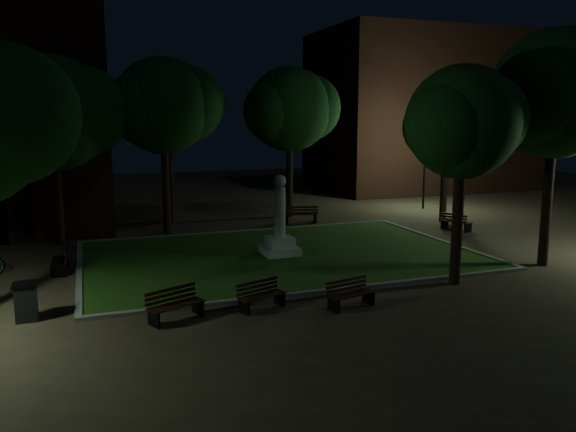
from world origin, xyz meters
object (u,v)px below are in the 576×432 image
(bench_near_right, at_px, (350,294))
(bench_near_left, at_px, (261,296))
(trash_bin, at_px, (26,301))
(monument, at_px, (280,233))
(bench_right_side, at_px, (455,222))
(bench_far_side, at_px, (301,215))
(bench_west_near, at_px, (175,305))
(bench_left_side, at_px, (61,261))

(bench_near_right, bearing_deg, bench_near_left, 149.84)
(trash_bin, bearing_deg, monument, 27.09)
(bench_right_side, distance_m, bench_far_side, 7.83)
(bench_west_near, distance_m, bench_right_side, 16.95)
(bench_west_near, relative_size, bench_left_side, 1.08)
(bench_near_left, relative_size, bench_near_right, 0.99)
(monument, relative_size, bench_left_side, 2.05)
(bench_west_near, bearing_deg, bench_far_side, 31.86)
(bench_near_right, distance_m, bench_far_side, 13.50)
(monument, distance_m, bench_left_side, 8.22)
(monument, xyz_separation_m, trash_bin, (-8.92, -4.56, -0.42))
(bench_right_side, bearing_deg, bench_near_right, 113.28)
(bench_near_right, relative_size, bench_left_side, 1.01)
(bench_left_side, relative_size, bench_right_side, 0.94)
(bench_west_near, xyz_separation_m, bench_left_side, (-3.09, 6.30, -0.01))
(bench_right_side, xyz_separation_m, bench_far_side, (-6.46, 4.42, 0.04))
(bench_near_left, height_order, trash_bin, trash_bin)
(bench_west_near, height_order, bench_left_side, bench_west_near)
(bench_near_right, xyz_separation_m, bench_west_near, (-4.97, 0.69, 0.03))
(monument, relative_size, trash_bin, 3.01)
(bench_right_side, bearing_deg, trash_bin, 91.85)
(trash_bin, bearing_deg, bench_near_right, -13.08)
(bench_near_right, height_order, bench_far_side, bench_far_side)
(bench_far_side, bearing_deg, bench_left_side, 39.32)
(bench_west_near, relative_size, bench_right_side, 1.01)
(bench_far_side, bearing_deg, bench_near_right, 86.57)
(bench_right_side, relative_size, bench_far_side, 0.92)
(bench_near_right, relative_size, bench_far_side, 0.87)
(bench_near_right, bearing_deg, bench_west_near, 159.18)
(monument, relative_size, bench_right_side, 1.93)
(bench_near_right, height_order, bench_right_side, bench_right_side)
(bench_near_left, relative_size, bench_right_side, 0.93)
(bench_near_right, distance_m, bench_right_side, 13.21)
(monument, relative_size, bench_far_side, 1.77)
(bench_near_right, height_order, trash_bin, trash_bin)
(bench_right_side, bearing_deg, bench_far_side, 38.22)
(bench_near_right, distance_m, bench_left_side, 10.67)
(bench_right_side, height_order, bench_far_side, bench_far_side)
(bench_left_side, xyz_separation_m, bench_right_side, (18.08, 1.62, 0.00))
(bench_west_near, relative_size, bench_far_side, 0.93)
(bench_far_side, distance_m, trash_bin, 16.53)
(bench_left_side, bearing_deg, bench_near_left, 42.23)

